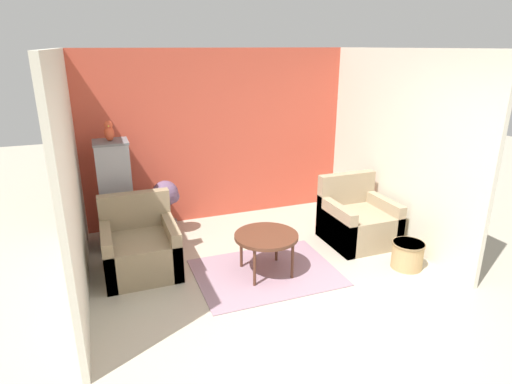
{
  "coord_description": "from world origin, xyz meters",
  "views": [
    {
      "loc": [
        -1.75,
        -3.08,
        2.61
      ],
      "look_at": [
        0.0,
        1.58,
        0.9
      ],
      "focal_mm": 30.0,
      "sensor_mm": 36.0,
      "label": 1
    }
  ],
  "objects_px": {
    "coffee_table": "(266,238)",
    "parrot": "(109,131)",
    "armchair_right": "(357,221)",
    "birdcage": "(116,195)",
    "potted_plant": "(166,201)",
    "wicker_basket": "(407,254)",
    "armchair_left": "(140,249)"
  },
  "relations": [
    {
      "from": "coffee_table",
      "to": "wicker_basket",
      "type": "distance_m",
      "value": 1.78
    },
    {
      "from": "birdcage",
      "to": "wicker_basket",
      "type": "distance_m",
      "value": 3.85
    },
    {
      "from": "birdcage",
      "to": "wicker_basket",
      "type": "height_order",
      "value": "birdcage"
    },
    {
      "from": "coffee_table",
      "to": "parrot",
      "type": "xyz_separation_m",
      "value": [
        -1.58,
        1.49,
        1.11
      ]
    },
    {
      "from": "parrot",
      "to": "potted_plant",
      "type": "xyz_separation_m",
      "value": [
        0.66,
        0.04,
        -1.05
      ]
    },
    {
      "from": "birdcage",
      "to": "potted_plant",
      "type": "bearing_deg",
      "value": 3.99
    },
    {
      "from": "coffee_table",
      "to": "birdcage",
      "type": "xyz_separation_m",
      "value": [
        -1.58,
        1.49,
        0.24
      ]
    },
    {
      "from": "wicker_basket",
      "to": "armchair_left",
      "type": "bearing_deg",
      "value": 160.75
    },
    {
      "from": "wicker_basket",
      "to": "potted_plant",
      "type": "bearing_deg",
      "value": 142.29
    },
    {
      "from": "armchair_left",
      "to": "potted_plant",
      "type": "distance_m",
      "value": 1.08
    },
    {
      "from": "wicker_basket",
      "to": "parrot",
      "type": "bearing_deg",
      "value": 148.87
    },
    {
      "from": "wicker_basket",
      "to": "coffee_table",
      "type": "bearing_deg",
      "value": 163.95
    },
    {
      "from": "coffee_table",
      "to": "armchair_right",
      "type": "height_order",
      "value": "armchair_right"
    },
    {
      "from": "armchair_left",
      "to": "wicker_basket",
      "type": "relative_size",
      "value": 2.3
    },
    {
      "from": "potted_plant",
      "to": "coffee_table",
      "type": "bearing_deg",
      "value": -58.91
    },
    {
      "from": "potted_plant",
      "to": "wicker_basket",
      "type": "distance_m",
      "value": 3.31
    },
    {
      "from": "parrot",
      "to": "wicker_basket",
      "type": "xyz_separation_m",
      "value": [
        3.27,
        -1.97,
        -1.39
      ]
    },
    {
      "from": "coffee_table",
      "to": "armchair_left",
      "type": "distance_m",
      "value": 1.53
    },
    {
      "from": "coffee_table",
      "to": "potted_plant",
      "type": "bearing_deg",
      "value": 121.09
    },
    {
      "from": "armchair_right",
      "to": "parrot",
      "type": "bearing_deg",
      "value": 160.55
    },
    {
      "from": "armchair_left",
      "to": "potted_plant",
      "type": "relative_size",
      "value": 1.1
    },
    {
      "from": "birdcage",
      "to": "potted_plant",
      "type": "height_order",
      "value": "birdcage"
    },
    {
      "from": "coffee_table",
      "to": "armchair_right",
      "type": "distance_m",
      "value": 1.58
    },
    {
      "from": "armchair_right",
      "to": "birdcage",
      "type": "bearing_deg",
      "value": 160.58
    },
    {
      "from": "parrot",
      "to": "wicker_basket",
      "type": "distance_m",
      "value": 4.06
    },
    {
      "from": "armchair_right",
      "to": "wicker_basket",
      "type": "distance_m",
      "value": 0.9
    },
    {
      "from": "coffee_table",
      "to": "birdcage",
      "type": "relative_size",
      "value": 0.52
    },
    {
      "from": "coffee_table",
      "to": "armchair_left",
      "type": "xyz_separation_m",
      "value": [
        -1.4,
        0.59,
        -0.17
      ]
    },
    {
      "from": "birdcage",
      "to": "parrot",
      "type": "relative_size",
      "value": 5.37
    },
    {
      "from": "potted_plant",
      "to": "armchair_left",
      "type": "bearing_deg",
      "value": -116.74
    },
    {
      "from": "armchair_right",
      "to": "wicker_basket",
      "type": "bearing_deg",
      "value": -79.61
    },
    {
      "from": "coffee_table",
      "to": "armchair_right",
      "type": "relative_size",
      "value": 0.84
    }
  ]
}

